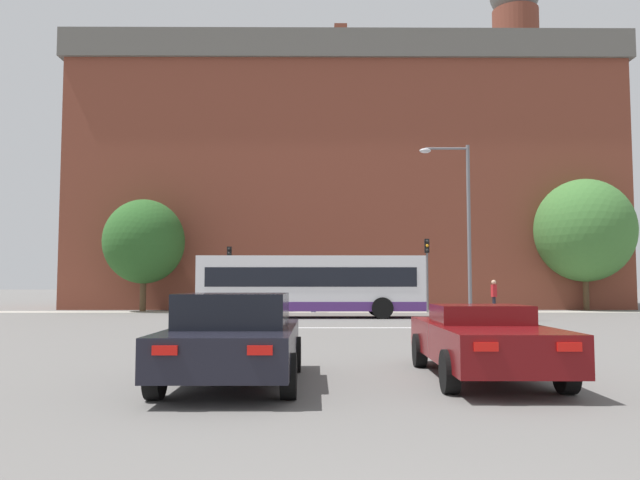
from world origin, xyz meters
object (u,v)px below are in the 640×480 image
at_px(traffic_light_far_left, 229,268).
at_px(pedestrian_waiting, 494,293).
at_px(traffic_light_far_right, 427,263).
at_px(pedestrian_walking_west, 281,295).
at_px(car_saloon_left, 235,337).
at_px(car_roadster_right, 482,340).
at_px(street_lamp_junction, 461,214).
at_px(bus_crossing_lead, 311,285).
at_px(pedestrian_walking_east, 313,295).

relative_size(traffic_light_far_left, pedestrian_waiting, 2.04).
distance_m(traffic_light_far_right, pedestrian_walking_west, 8.64).
relative_size(car_saloon_left, car_roadster_right, 0.91).
bearing_deg(car_roadster_right, pedestrian_waiting, 74.59).
distance_m(street_lamp_junction, pedestrian_walking_west, 13.19).
bearing_deg(car_saloon_left, car_roadster_right, 7.79).
distance_m(car_roadster_right, bus_crossing_lead, 19.72).
bearing_deg(traffic_light_far_right, pedestrian_waiting, 2.97).
height_order(car_saloon_left, pedestrian_waiting, pedestrian_waiting).
relative_size(car_saloon_left, pedestrian_waiting, 2.38).
distance_m(traffic_light_far_right, street_lamp_junction, 8.61).
distance_m(street_lamp_junction, pedestrian_walking_east, 11.45).
relative_size(street_lamp_junction, pedestrian_walking_east, 4.66).
height_order(traffic_light_far_left, street_lamp_junction, street_lamp_junction).
relative_size(car_roadster_right, street_lamp_junction, 0.63).
bearing_deg(pedestrian_waiting, bus_crossing_lead, -65.55).
height_order(bus_crossing_lead, traffic_light_far_right, traffic_light_far_right).
distance_m(bus_crossing_lead, traffic_light_far_right, 8.58).
bearing_deg(street_lamp_junction, car_roadster_right, -102.09).
relative_size(car_roadster_right, pedestrian_waiting, 2.61).
relative_size(street_lamp_junction, pedestrian_walking_west, 4.58).
relative_size(traffic_light_far_right, street_lamp_junction, 0.54).
bearing_deg(pedestrian_walking_west, pedestrian_waiting, 173.49).
xyz_separation_m(traffic_light_far_right, pedestrian_walking_east, (-6.49, 0.26, -1.86)).
relative_size(bus_crossing_lead, street_lamp_junction, 1.38).
bearing_deg(car_saloon_left, bus_crossing_lead, 86.78).
xyz_separation_m(bus_crossing_lead, traffic_light_far_right, (6.58, 5.36, 1.25)).
distance_m(car_roadster_right, pedestrian_walking_east, 25.27).
bearing_deg(pedestrian_walking_west, street_lamp_junction, 129.05).
xyz_separation_m(traffic_light_far_right, traffic_light_far_left, (-11.36, 0.53, -0.26)).
bearing_deg(car_roadster_right, street_lamp_junction, 78.91).
bearing_deg(pedestrian_walking_east, car_roadster_right, 125.76).
relative_size(car_saloon_left, pedestrian_walking_east, 2.66).
xyz_separation_m(car_saloon_left, pedestrian_walking_east, (1.17, 25.67, 0.23)).
xyz_separation_m(car_saloon_left, pedestrian_walking_west, (-0.72, 26.50, 0.25)).
bearing_deg(traffic_light_far_left, traffic_light_far_right, -2.66).
distance_m(car_roadster_right, pedestrian_waiting, 26.09).
distance_m(car_saloon_left, car_roadster_right, 4.17).
height_order(car_roadster_right, pedestrian_waiting, pedestrian_waiting).
height_order(car_saloon_left, traffic_light_far_left, traffic_light_far_left).
relative_size(car_roadster_right, traffic_light_far_right, 1.15).
xyz_separation_m(traffic_light_far_right, pedestrian_walking_west, (-8.37, 1.10, -1.84)).
bearing_deg(car_saloon_left, traffic_light_far_right, 73.07).
bearing_deg(bus_crossing_lead, traffic_light_far_right, 129.18).
distance_m(pedestrian_walking_east, pedestrian_walking_west, 2.06).
relative_size(bus_crossing_lead, pedestrian_walking_west, 6.34).
bearing_deg(pedestrian_walking_east, street_lamp_junction, 155.79).
distance_m(bus_crossing_lead, pedestrian_walking_west, 6.73).
relative_size(car_saloon_left, pedestrian_walking_west, 2.61).
xyz_separation_m(car_roadster_right, traffic_light_far_left, (-7.84, 25.35, 1.91)).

